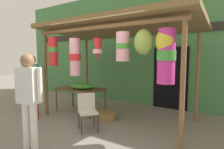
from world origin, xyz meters
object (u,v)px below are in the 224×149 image
display_table (80,90)px  flower_heap_on_table (81,86)px  wicker_basket_by_table (107,116)px  customer_foreground (29,93)px  vendor_in_orange (32,81)px  folding_chair (87,108)px

display_table → flower_heap_on_table: bearing=-29.3°
wicker_basket_by_table → customer_foreground: (-0.30, -2.04, 0.92)m
display_table → wicker_basket_by_table: 1.25m
vendor_in_orange → customer_foreground: size_ratio=1.00×
flower_heap_on_table → folding_chair: flower_heap_on_table is taller
wicker_basket_by_table → vendor_in_orange: vendor_in_orange is taller
vendor_in_orange → customer_foreground: (1.47, -1.04, 0.00)m
wicker_basket_by_table → vendor_in_orange: (-1.77, -1.00, 0.92)m
folding_chair → wicker_basket_by_table: 0.90m
vendor_in_orange → customer_foreground: customer_foreground is taller
flower_heap_on_table → customer_foreground: bearing=-71.9°
vendor_in_orange → folding_chair: bearing=6.3°
flower_heap_on_table → vendor_in_orange: 1.36m
vendor_in_orange → display_table: bearing=60.4°
display_table → folding_chair: folding_chair is taller
vendor_in_orange → customer_foreground: 1.80m
wicker_basket_by_table → vendor_in_orange: size_ratio=0.27×
flower_heap_on_table → vendor_in_orange: bearing=-125.2°
wicker_basket_by_table → customer_foreground: size_ratio=0.27×
folding_chair → wicker_basket_by_table: bearing=89.6°
flower_heap_on_table → customer_foreground: size_ratio=0.45×
flower_heap_on_table → customer_foreground: customer_foreground is taller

